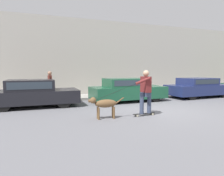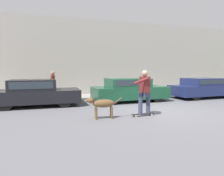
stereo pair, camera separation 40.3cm
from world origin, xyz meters
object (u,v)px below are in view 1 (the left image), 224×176
parked_car_0 (34,94)px  parked_car_1 (128,90)px  dog (104,104)px  parked_car_2 (199,88)px  skateboarder (145,90)px  fire_hydrant (158,91)px  pedestrian_with_bag (50,83)px

parked_car_0 → parked_car_1: bearing=0.3°
parked_car_0 → dog: size_ratio=3.08×
parked_car_0 → parked_car_2: size_ratio=0.92×
skateboarder → fire_hydrant: size_ratio=3.50×
parked_car_1 → skateboarder: 3.52m
parked_car_2 → fire_hydrant: bearing=158.8°
parked_car_1 → skateboarder: (-0.83, -3.40, 0.35)m
dog → fire_hydrant: 6.50m
fire_hydrant → parked_car_2: bearing=-19.0°
skateboarder → fire_hydrant: 5.44m
parked_car_2 → dog: size_ratio=3.33×
parked_car_0 → parked_car_1: size_ratio=0.96×
parked_car_0 → parked_car_2: 9.79m
parked_car_0 → dog: (2.37, -3.34, -0.09)m
parked_car_0 → pedestrian_with_bag: (0.83, 1.68, 0.36)m
skateboarder → fire_hydrant: (3.36, 4.24, -0.60)m
dog → skateboarder: bearing=-177.8°
parked_car_1 → parked_car_2: parked_car_1 is taller
fire_hydrant → pedestrian_with_bag: bearing=172.6°
parked_car_1 → pedestrian_with_bag: bearing=155.4°
parked_car_2 → fire_hydrant: (-2.45, 0.84, -0.24)m
dog → pedestrian_with_bag: 5.27m
parked_car_0 → fire_hydrant: (7.34, 0.84, -0.26)m
dog → parked_car_2: bearing=-151.5°
parked_car_2 → fire_hydrant: parked_car_2 is taller
dog → fire_hydrant: size_ratio=1.86×
dog → skateboarder: (1.61, -0.06, 0.44)m
dog → parked_car_0: bearing=-50.4°
parked_car_2 → dog: parked_car_2 is taller
parked_car_0 → parked_car_1: (4.81, -0.00, -0.00)m
parked_car_0 → pedestrian_with_bag: 1.91m
parked_car_2 → pedestrian_with_bag: (-8.96, 1.68, 0.38)m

